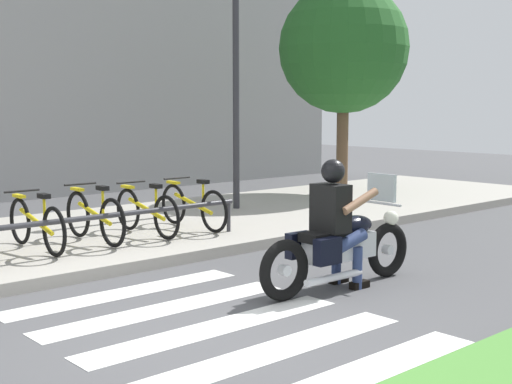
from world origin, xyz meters
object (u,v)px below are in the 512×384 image
tree_near_rack (344,49)px  bicycle_3 (36,224)px  street_lamp (236,73)px  bicycle_4 (94,216)px  bicycle_5 (146,211)px  motorcycle (340,247)px  bike_rack (55,224)px  bicycle_6 (193,206)px  rider (336,215)px

tree_near_rack → bicycle_3: bearing=-168.2°
street_lamp → bicycle_4: bearing=-161.2°
street_lamp → tree_near_rack: size_ratio=0.92×
bicycle_4 → bicycle_5: size_ratio=0.98×
motorcycle → bike_rack: (-1.96, 2.92, 0.11)m
street_lamp → bicycle_6: bearing=-147.3°
motorcycle → bicycle_5: (-0.29, 3.47, 0.04)m
rider → bicycle_6: rider is taller
motorcycle → street_lamp: 5.70m
bicycle_6 → street_lamp: street_lamp is taller
rider → bicycle_4: (-1.05, 3.47, -0.32)m
tree_near_rack → bicycle_5: bearing=-165.1°
motorcycle → street_lamp: size_ratio=0.53×
bicycle_3 → bicycle_6: (2.51, -0.00, 0.00)m
motorcycle → street_lamp: street_lamp is taller
motorcycle → tree_near_rack: bearing=41.3°
bicycle_4 → street_lamp: size_ratio=0.38×
bicycle_3 → bike_rack: 0.56m
bicycle_4 → bike_rack: size_ratio=0.29×
rider → bicycle_6: (0.63, 3.47, -0.33)m
motorcycle → bike_rack: bearing=123.9°
bicycle_3 → tree_near_rack: tree_near_rack is taller
rider → bicycle_6: size_ratio=0.85×
bicycle_6 → tree_near_rack: bearing=17.1°
bike_rack → bicycle_5: bearing=18.3°
motorcycle → rider: size_ratio=1.59×
bicycle_5 → street_lamp: bearing=24.0°
bicycle_5 → street_lamp: street_lamp is taller
tree_near_rack → bicycle_4: bearing=-166.9°
bicycle_5 → bike_rack: bearing=-161.7°
bicycle_3 → rider: bearing=-61.5°
bicycle_3 → bicycle_6: bearing=-0.0°
motorcycle → tree_near_rack: tree_near_rack is taller
rider → bicycle_3: 3.96m
bicycle_6 → street_lamp: size_ratio=0.39×
rider → bike_rack: 3.48m
bicycle_3 → street_lamp: bearing=15.4°
bicycle_5 → bicycle_6: size_ratio=0.99×
bicycle_4 → bicycle_5: 0.84m
bike_rack → tree_near_rack: bearing=15.6°
bicycle_3 → bicycle_4: (0.84, -0.00, 0.01)m
bicycle_4 → tree_near_rack: bearing=13.1°
bicycle_4 → tree_near_rack: size_ratio=0.35×
bicycle_5 → rider: bearing=-86.5°
bicycle_3 → bicycle_5: 1.67m
bicycle_5 → tree_near_rack: bearing=14.9°
rider → bicycle_4: rider is taller
bike_rack → street_lamp: street_lamp is taller
bicycle_5 → tree_near_rack: 6.87m
bicycle_4 → bicycle_5: bicycle_4 is taller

